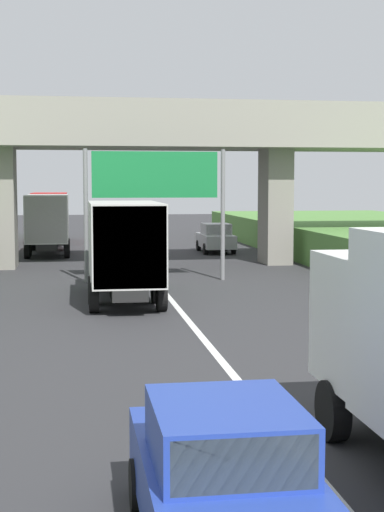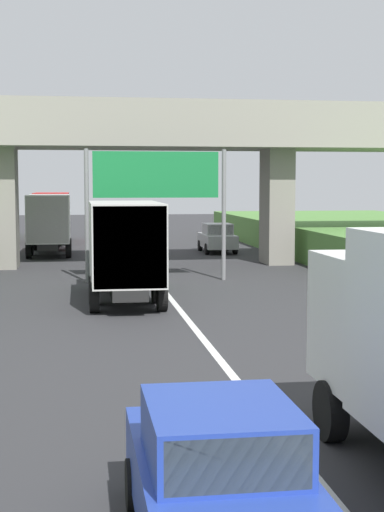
# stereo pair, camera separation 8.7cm
# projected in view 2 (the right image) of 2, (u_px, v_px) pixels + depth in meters

# --- Properties ---
(lane_centre_stripe) EXTENTS (0.20, 98.21, 0.01)m
(lane_centre_stripe) POSITION_uv_depth(u_px,v_px,m) (159.00, 284.00, 30.98)
(lane_centre_stripe) COLOR white
(lane_centre_stripe) RESTS_ON ground
(overpass_bridge) EXTENTS (40.00, 4.80, 7.98)m
(overpass_bridge) POSITION_uv_depth(u_px,v_px,m) (143.00, 143.00, 37.58)
(overpass_bridge) COLOR gray
(overpass_bridge) RESTS_ON ground
(overhead_highway_sign) EXTENTS (5.88, 0.18, 5.48)m
(overhead_highway_sign) POSITION_uv_depth(u_px,v_px,m) (156.00, 184.00, 31.64)
(overhead_highway_sign) COLOR slate
(overhead_highway_sign) RESTS_ON ground
(truck_red) EXTENTS (2.44, 7.30, 3.44)m
(truck_red) POSITION_uv_depth(u_px,v_px,m) (52.00, 215.00, 52.78)
(truck_red) COLOR black
(truck_red) RESTS_ON ground
(truck_black) EXTENTS (2.44, 7.30, 3.44)m
(truck_black) POSITION_uv_depth(u_px,v_px,m) (50.00, 221.00, 43.94)
(truck_black) COLOR black
(truck_black) RESTS_ON ground
(truck_green) EXTENTS (2.44, 7.30, 3.44)m
(truck_green) POSITION_uv_depth(u_px,v_px,m) (124.00, 246.00, 26.37)
(truck_green) COLOR black
(truck_green) RESTS_ON ground
(car_blue) EXTENTS (1.86, 4.10, 1.72)m
(car_blue) POSITION_uv_depth(u_px,v_px,m) (219.00, 479.00, 8.32)
(car_blue) COLOR #233D9E
(car_blue) RESTS_ON ground
(car_silver) EXTENTS (1.86, 4.10, 1.72)m
(car_silver) POSITION_uv_depth(u_px,v_px,m) (217.00, 238.00, 45.30)
(car_silver) COLOR #B2B5B7
(car_silver) RESTS_ON ground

